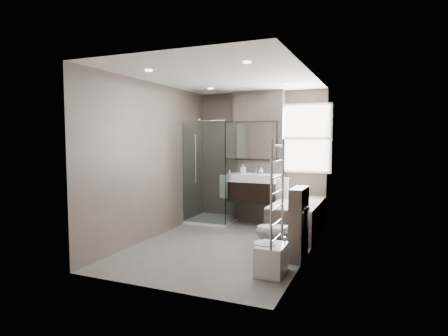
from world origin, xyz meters
The scene contains 15 objects.
room centered at (0.00, 0.00, 1.30)m, with size 2.70×3.90×2.70m.
vanity_pier centered at (0.00, 1.77, 1.30)m, with size 1.00×0.25×2.60m, color #50463F.
vanity centered at (0.00, 1.43, 0.74)m, with size 0.95×0.47×0.66m.
mirror_cabinet centered at (0.00, 1.61, 1.63)m, with size 0.86×0.08×0.76m.
towel_left centered at (-0.56, 1.40, 0.72)m, with size 0.24×0.06×0.44m, color silver.
towel_right centered at (0.56, 1.40, 0.72)m, with size 0.24×0.06×0.44m, color silver.
shower_enclosure centered at (-0.75, 1.35, 0.49)m, with size 0.90×0.90×2.00m.
bathtub centered at (0.92, 1.10, 0.32)m, with size 0.75×1.60×0.57m.
window centered at (0.90, 1.88, 1.68)m, with size 0.98×0.06×1.33m.
toilet centered at (0.97, -0.29, 0.37)m, with size 0.41×0.72×0.74m, color white.
cistern_box centered at (1.21, -0.25, 0.50)m, with size 0.19×0.55×1.00m.
bidet centered at (1.01, -0.95, 0.19)m, with size 0.40×0.46×0.48m.
towel_radiator centered at (1.25, -1.60, 1.12)m, with size 0.03×0.49×1.10m.
soap_bottle_a centered at (-0.21, 1.42, 1.09)m, with size 0.08×0.08×0.18m, color white.
soap_bottle_b centered at (0.12, 1.53, 1.06)m, with size 0.10×0.10×0.12m, color white.
Camera 1 is at (2.21, -5.35, 1.68)m, focal length 30.00 mm.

